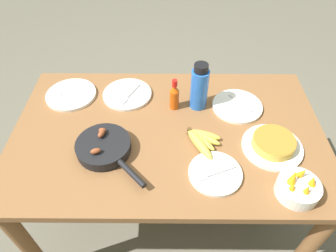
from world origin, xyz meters
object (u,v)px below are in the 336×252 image
skillet (104,147)px  empty_plate_far_left (215,173)px  banana_bunch (201,139)px  empty_plate_far_right (127,94)px  hot_sauce_bottle (174,96)px  water_bottle (199,87)px  frittata_plate_center (273,144)px  empty_plate_mid_edge (237,106)px  empty_plate_near_front (71,95)px  fruit_bowl_mango (298,188)px

skillet → empty_plate_far_left: 0.48m
banana_bunch → empty_plate_far_right: bearing=138.5°
skillet → hot_sauce_bottle: bearing=90.5°
empty_plate_far_right → water_bottle: bearing=-11.5°
banana_bunch → frittata_plate_center: (0.31, -0.03, 0.01)m
empty_plate_mid_edge → banana_bunch: bearing=-130.2°
skillet → hot_sauce_bottle: hot_sauce_bottle is taller
empty_plate_far_left → hot_sauce_bottle: size_ratio=1.30×
empty_plate_mid_edge → empty_plate_far_left: bearing=-110.5°
water_bottle → frittata_plate_center: bearing=-42.0°
empty_plate_far_right → water_bottle: size_ratio=1.03×
skillet → empty_plate_near_front: bearing=169.2°
empty_plate_far_left → frittata_plate_center: bearing=28.3°
empty_plate_far_left → empty_plate_far_right: size_ratio=0.87×
frittata_plate_center → empty_plate_far_left: bearing=-151.7°
empty_plate_far_right → empty_plate_mid_edge: size_ratio=1.02×
empty_plate_far_left → empty_plate_mid_edge: (0.15, 0.41, -0.00)m
skillet → frittata_plate_center: bearing=48.9°
empty_plate_far_right → water_bottle: 0.39m
empty_plate_far_left → water_bottle: size_ratio=0.89×
frittata_plate_center → empty_plate_mid_edge: size_ratio=1.06×
empty_plate_far_left → fruit_bowl_mango: (0.30, -0.08, 0.03)m
frittata_plate_center → water_bottle: 0.43m
frittata_plate_center → hot_sauce_bottle: (-0.43, 0.26, 0.05)m
banana_bunch → fruit_bowl_mango: bearing=-36.5°
skillet → empty_plate_near_front: 0.44m
empty_plate_near_front → empty_plate_far_right: size_ratio=1.02×
banana_bunch → empty_plate_near_front: banana_bunch is taller
empty_plate_far_right → empty_plate_near_front: bearing=-179.1°
hot_sauce_bottle → water_bottle: bearing=7.3°
banana_bunch → water_bottle: (-0.00, 0.25, 0.10)m
empty_plate_far_right → empty_plate_mid_edge: (0.56, -0.09, -0.00)m
skillet → frittata_plate_center: size_ratio=1.25×
banana_bunch → empty_plate_mid_edge: (0.20, 0.23, -0.01)m
frittata_plate_center → empty_plate_mid_edge: (-0.11, 0.27, -0.02)m
banana_bunch → empty_plate_mid_edge: banana_bunch is taller
skillet → hot_sauce_bottle: 0.42m
skillet → frittata_plate_center: 0.74m
empty_plate_near_front → empty_plate_far_left: bearing=-34.9°
skillet → frittata_plate_center: (0.73, 0.02, -0.00)m
skillet → empty_plate_mid_edge: 0.69m
banana_bunch → water_bottle: 0.27m
empty_plate_far_right → frittata_plate_center: bearing=-27.7°
skillet → hot_sauce_bottle: size_ratio=1.95×
empty_plate_near_front → water_bottle: size_ratio=1.05×
frittata_plate_center → water_bottle: size_ratio=1.08×
empty_plate_far_left → fruit_bowl_mango: size_ratio=1.34×
empty_plate_far_left → empty_plate_mid_edge: bearing=69.5°
frittata_plate_center → empty_plate_mid_edge: frittata_plate_center is taller
banana_bunch → frittata_plate_center: size_ratio=0.72×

